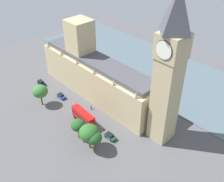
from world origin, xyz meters
TOP-DOWN VIEW (x-y plane):
  - ground_plane at (0.00, 0.00)m, footprint 139.77×139.77m
  - river_thames at (-34.48, 0.00)m, footprint 40.82×125.80m
  - parliament_building at (-1.99, -1.66)m, footprint 12.56×55.17m
  - clock_tower at (-1.09, 31.93)m, footprint 7.45×7.45m
  - car_black_trailing at (11.01, -21.91)m, footprint 1.93×4.51m
  - car_blue_leading at (10.36, -8.05)m, footprint 1.95×4.06m
  - double_decker_bus_under_trees at (13.04, 9.65)m, footprint 3.12×10.62m
  - car_dark_green_kerbside at (11.59, 21.60)m, footprint 1.98×4.26m
  - pedestrian_by_river_gate at (6.41, 5.65)m, footprint 0.55×0.44m
  - plane_tree_far_end at (18.96, 20.32)m, footprint 6.17×6.17m
  - plane_tree_corner at (18.09, -9.37)m, footprint 5.67×5.67m
  - plane_tree_midblock at (18.68, 22.34)m, footprint 4.77×4.77m
  - plane_tree_near_tower at (18.73, 14.48)m, footprint 4.54×4.54m
  - street_lamp_opposite_hall at (18.47, 19.76)m, footprint 0.56×0.56m
  - street_lamp_slot_10 at (19.08, 17.26)m, footprint 0.56×0.56m

SIDE VIEW (x-z plane):
  - ground_plane at x=0.00m, z-range 0.00..0.00m
  - river_thames at x=-34.48m, z-range 0.00..0.25m
  - pedestrian_by_river_gate at x=6.41m, z-range -0.08..1.46m
  - car_blue_leading at x=10.36m, z-range 0.01..1.75m
  - car_black_trailing at x=11.01m, z-range 0.02..1.76m
  - car_dark_green_kerbside at x=11.59m, z-range 0.02..1.76m
  - double_decker_bus_under_trees at x=13.04m, z-range 0.26..5.01m
  - street_lamp_opposite_hall at x=18.47m, z-range 1.26..7.65m
  - street_lamp_slot_10 at x=19.08m, z-range 1.31..8.19m
  - plane_tree_near_tower at x=18.73m, z-range 1.63..8.85m
  - plane_tree_midblock at x=18.68m, z-range 1.67..9.14m
  - plane_tree_corner at x=18.09m, z-range 1.77..10.18m
  - plane_tree_far_end at x=18.96m, z-range 1.73..10.50m
  - parliament_building at x=-1.99m, z-range -5.35..22.70m
  - clock_tower at x=-1.09m, z-range 0.80..49.44m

